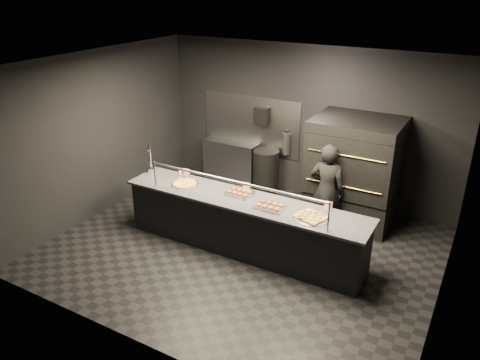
{
  "coord_description": "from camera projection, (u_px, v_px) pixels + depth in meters",
  "views": [
    {
      "loc": [
        3.21,
        -5.78,
        4.16
      ],
      "look_at": [
        -0.17,
        0.2,
        1.13
      ],
      "focal_mm": 35.0,
      "sensor_mm": 36.0,
      "label": 1
    }
  ],
  "objects": [
    {
      "name": "prep_shelf",
      "position": [
        231.0,
        161.0,
        10.12
      ],
      "size": [
        1.2,
        0.35,
        0.9
      ],
      "primitive_type": "cube",
      "color": "#99999E",
      "rests_on": "ground"
    },
    {
      "name": "square_pizza",
      "position": [
        311.0,
        217.0,
        6.77
      ],
      "size": [
        0.51,
        0.51,
        0.05
      ],
      "color": "silver",
      "rests_on": "service_counter"
    },
    {
      "name": "condiment_jar",
      "position": [
        182.0,
        174.0,
        8.16
      ],
      "size": [
        0.14,
        0.06,
        0.09
      ],
      "color": "silver",
      "rests_on": "service_counter"
    },
    {
      "name": "service_counter",
      "position": [
        243.0,
        224.0,
        7.54
      ],
      "size": [
        4.1,
        0.78,
        1.37
      ],
      "color": "black",
      "rests_on": "ground"
    },
    {
      "name": "fire_extinguisher",
      "position": [
        286.0,
        143.0,
        9.37
      ],
      "size": [
        0.14,
        0.14,
        0.51
      ],
      "color": "#B2B2B7",
      "rests_on": "room"
    },
    {
      "name": "beer_tap",
      "position": [
        151.0,
        164.0,
        8.27
      ],
      "size": [
        0.16,
        0.22,
        0.6
      ],
      "color": "silver",
      "rests_on": "service_counter"
    },
    {
      "name": "slider_tray_b",
      "position": [
        270.0,
        206.0,
        7.08
      ],
      "size": [
        0.46,
        0.35,
        0.07
      ],
      "color": "silver",
      "rests_on": "service_counter"
    },
    {
      "name": "pizza_oven",
      "position": [
        354.0,
        170.0,
        8.31
      ],
      "size": [
        1.5,
        1.23,
        1.91
      ],
      "color": "black",
      "rests_on": "ground"
    },
    {
      "name": "round_pizza",
      "position": [
        185.0,
        184.0,
        7.86
      ],
      "size": [
        0.46,
        0.46,
        0.03
      ],
      "color": "silver",
      "rests_on": "service_counter"
    },
    {
      "name": "tent_cards",
      "position": [
        250.0,
        188.0,
        7.57
      ],
      "size": [
        2.71,
        0.04,
        0.15
      ],
      "color": "white",
      "rests_on": "service_counter"
    },
    {
      "name": "towel_dispenser",
      "position": [
        262.0,
        116.0,
        9.42
      ],
      "size": [
        0.3,
        0.2,
        0.35
      ],
      "primitive_type": "cube",
      "color": "black",
      "rests_on": "room"
    },
    {
      "name": "slider_tray_a",
      "position": [
        240.0,
        193.0,
        7.51
      ],
      "size": [
        0.47,
        0.38,
        0.07
      ],
      "color": "silver",
      "rests_on": "service_counter"
    },
    {
      "name": "trash_bin",
      "position": [
        266.0,
        171.0,
        9.64
      ],
      "size": [
        0.53,
        0.53,
        0.89
      ],
      "primitive_type": "cylinder",
      "color": "black",
      "rests_on": "ground"
    },
    {
      "name": "room",
      "position": [
        243.0,
        164.0,
        7.18
      ],
      "size": [
        6.04,
        6.0,
        3.0
      ],
      "color": "black",
      "rests_on": "ground"
    },
    {
      "name": "worker",
      "position": [
        326.0,
        190.0,
        7.88
      ],
      "size": [
        0.63,
        0.44,
        1.65
      ],
      "primitive_type": "imported",
      "rotation": [
        0.0,
        0.0,
        3.22
      ],
      "color": "black",
      "rests_on": "ground"
    }
  ]
}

